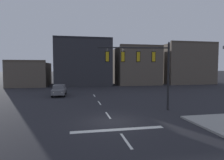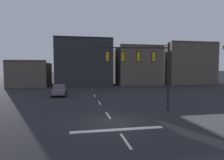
{
  "view_description": "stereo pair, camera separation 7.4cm",
  "coord_description": "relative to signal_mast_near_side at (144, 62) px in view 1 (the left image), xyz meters",
  "views": [
    {
      "loc": [
        -2.85,
        -14.35,
        4.19
      ],
      "look_at": [
        0.55,
        2.98,
        3.04
      ],
      "focal_mm": 30.69,
      "sensor_mm": 36.0,
      "label": 1
    },
    {
      "loc": [
        -2.77,
        -14.36,
        4.19
      ],
      "look_at": [
        0.55,
        2.98,
        3.04
      ],
      "focal_mm": 30.69,
      "sensor_mm": 36.0,
      "label": 2
    }
  ],
  "objects": [
    {
      "name": "building_row",
      "position": [
        5.71,
        29.04,
        0.02
      ],
      "size": [
        49.06,
        10.48,
        10.82
      ],
      "color": "brown",
      "rests_on": "ground"
    },
    {
      "name": "lane_centreline",
      "position": [
        -3.75,
        -1.22,
        -4.68
      ],
      "size": [
        0.16,
        26.4,
        0.01
      ],
      "color": "silver",
      "rests_on": "ground"
    },
    {
      "name": "car_lot_nearside",
      "position": [
        -8.88,
        11.69,
        -3.83
      ],
      "size": [
        1.97,
        4.48,
        1.61
      ],
      "color": "slate",
      "rests_on": "ground"
    },
    {
      "name": "signal_mast_near_side",
      "position": [
        0.0,
        0.0,
        0.0
      ],
      "size": [
        6.88,
        1.14,
        6.65
      ],
      "color": "black",
      "rests_on": "ground"
    },
    {
      "name": "stop_bar_paint",
      "position": [
        -3.75,
        -5.22,
        -4.68
      ],
      "size": [
        6.4,
        0.5,
        0.01
      ],
      "primitive_type": "cube",
      "color": "silver",
      "rests_on": "ground"
    },
    {
      "name": "ground_plane",
      "position": [
        -3.75,
        -3.22,
        -4.68
      ],
      "size": [
        400.0,
        400.0,
        0.0
      ],
      "primitive_type": "plane",
      "color": "#232328"
    }
  ]
}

